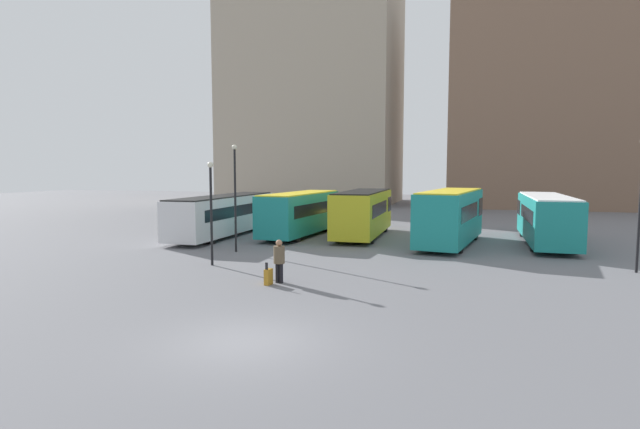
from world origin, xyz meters
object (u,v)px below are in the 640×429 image
bus_3 (451,215)px  lamp_post_2 (211,204)px  traveler (279,257)px  bus_4 (546,217)px  bus_1 (301,212)px  lamp_post_1 (235,190)px  bus_0 (224,214)px  suitcase (268,277)px  bus_2 (363,212)px

bus_3 → lamp_post_2: lamp_post_2 is taller
traveler → bus_4: bearing=-32.2°
traveler → lamp_post_2: lamp_post_2 is taller
bus_4 → traveler: 18.84m
bus_1 → lamp_post_1: bearing=174.6°
bus_0 → bus_4: bearing=-84.4°
suitcase → lamp_post_2: bearing=61.0°
bus_3 → bus_4: bus_3 is taller
bus_4 → suitcase: size_ratio=11.72×
bus_2 → suitcase: bearing=176.2°
bus_2 → suitcase: bus_2 is taller
suitcase → bus_4: bearing=-32.2°
bus_0 → lamp_post_1: (3.75, -6.01, 1.94)m
bus_4 → suitcase: bus_4 is taller
bus_2 → lamp_post_2: (-4.94, -12.09, 1.26)m
lamp_post_2 → bus_1: bearing=86.4°
bus_0 → bus_4: 20.87m
bus_1 → lamp_post_1: 7.78m
bus_1 → traveler: (3.71, -13.93, -0.58)m
bus_1 → suitcase: bus_1 is taller
suitcase → lamp_post_1: lamp_post_1 is taller
bus_1 → bus_4: size_ratio=0.87×
bus_4 → lamp_post_2: size_ratio=2.18×
traveler → lamp_post_1: bearing=45.1°
bus_1 → suitcase: bearing=-161.9°
lamp_post_2 → suitcase: bearing=-36.3°
bus_1 → suitcase: 14.81m
bus_0 → bus_4: size_ratio=1.10×
bus_1 → lamp_post_2: 11.43m
bus_2 → bus_4: (11.45, -0.17, -0.06)m
lamp_post_1 → lamp_post_2: 3.97m
traveler → lamp_post_1: size_ratio=0.30×
bus_4 → bus_0: bearing=96.4°
traveler → bus_1: bearing=22.1°
bus_4 → bus_1: bearing=93.0°
traveler → suitcase: traveler is taller
bus_3 → lamp_post_2: size_ratio=1.93×
bus_1 → bus_2: bearing=-75.0°
traveler → lamp_post_2: bearing=66.7°
lamp_post_1 → lamp_post_2: lamp_post_1 is taller
bus_1 → bus_2: size_ratio=0.99×
lamp_post_1 → lamp_post_2: bearing=-80.9°
bus_0 → bus_2: (9.32, 2.20, 0.16)m
bus_4 → lamp_post_2: lamp_post_2 is taller
bus_3 → suitcase: bearing=161.9°
bus_0 → traveler: size_ratio=6.69×
bus_1 → suitcase: (3.40, -14.35, -1.30)m
suitcase → lamp_post_1: bearing=41.7°
bus_1 → traveler: bearing=-160.3°
bus_0 → suitcase: (8.49, -12.92, -1.20)m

